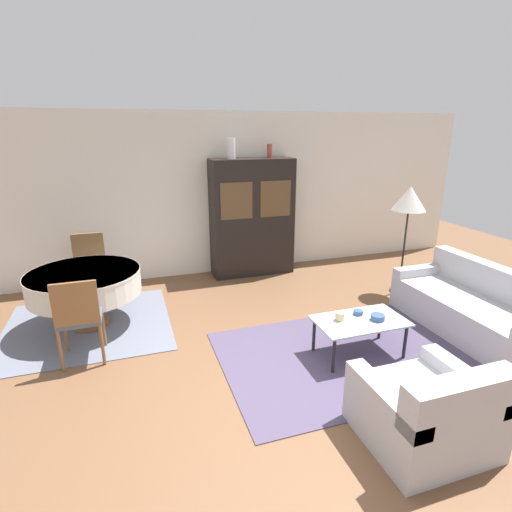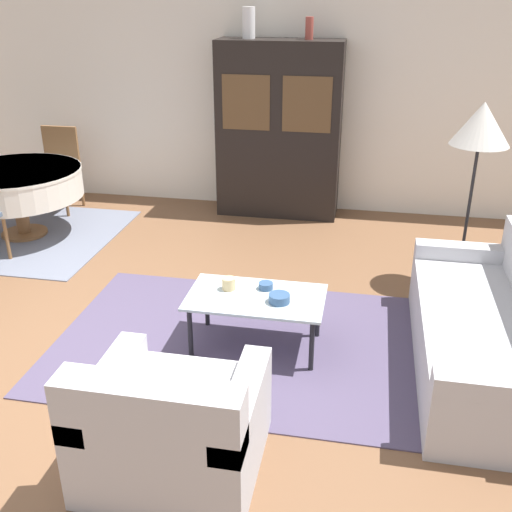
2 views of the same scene
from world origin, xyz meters
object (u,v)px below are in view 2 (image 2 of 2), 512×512
at_px(bowl_small, 266,286).
at_px(armchair, 172,427).
at_px(coffee_table, 256,301).
at_px(bowl, 279,298).
at_px(floor_lamp, 481,129).
at_px(display_cabinet, 279,131).
at_px(vase_tall, 249,23).
at_px(couch, 492,334).
at_px(vase_short, 309,28).
at_px(dining_chair_far, 58,163).
at_px(cup, 229,284).
at_px(dining_table, 16,183).

bearing_deg(bowl_small, armchair, -100.25).
height_order(armchair, coffee_table, armchair).
bearing_deg(bowl, floor_lamp, 45.33).
bearing_deg(floor_lamp, display_cabinet, 140.88).
distance_m(bowl, vase_tall, 3.53).
height_order(couch, coffee_table, couch).
relative_size(vase_tall, vase_short, 1.42).
xyz_separation_m(dining_chair_far, cup, (2.68, -2.53, -0.09)).
relative_size(coffee_table, dining_table, 0.73).
xyz_separation_m(coffee_table, vase_short, (0.01, 2.94, 1.69)).
bearing_deg(vase_short, vase_tall, -180.00).
xyz_separation_m(armchair, bowl, (0.39, 1.26, 0.17)).
bearing_deg(couch, bowl_small, 86.03).
xyz_separation_m(bowl, vase_short, (-0.17, 3.00, 1.61)).
xyz_separation_m(dining_chair_far, floor_lamp, (4.51, -1.21, 0.85)).
distance_m(dining_table, vase_short, 3.49).
xyz_separation_m(display_cabinet, bowl_small, (0.35, -2.82, -0.53)).
distance_m(couch, vase_tall, 4.15).
distance_m(floor_lamp, bowl, 2.25).
height_order(dining_table, vase_short, vase_short).
xyz_separation_m(couch, cup, (-1.87, 0.05, 0.18)).
bearing_deg(vase_tall, display_cabinet, -0.15).
height_order(display_cabinet, vase_short, vase_short).
bearing_deg(cup, couch, -1.64).
distance_m(coffee_table, dining_table, 3.37).
distance_m(armchair, display_cabinet, 4.31).
height_order(coffee_table, dining_table, dining_table).
relative_size(dining_chair_far, floor_lamp, 0.59).
bearing_deg(dining_chair_far, dining_table, 90.00).
relative_size(coffee_table, dining_chair_far, 1.03).
bearing_deg(bowl_small, cup, -167.87).
height_order(display_cabinet, dining_chair_far, display_cabinet).
bearing_deg(coffee_table, bowl, -17.87).
xyz_separation_m(display_cabinet, vase_tall, (-0.35, 0.00, 1.14)).
height_order(coffee_table, floor_lamp, floor_lamp).
relative_size(couch, bowl_small, 18.92).
bearing_deg(dining_table, coffee_table, -30.45).
relative_size(couch, vase_tall, 6.28).
relative_size(couch, vase_short, 8.89).
bearing_deg(couch, dining_table, 69.66).
bearing_deg(dining_chair_far, bowl, 139.13).
relative_size(dining_table, vase_short, 6.03).
relative_size(display_cabinet, cup, 19.85).
height_order(display_cabinet, bowl_small, display_cabinet).
relative_size(couch, display_cabinet, 1.02).
bearing_deg(cup, display_cabinet, 91.61).
xyz_separation_m(couch, dining_table, (-4.55, 1.69, 0.29)).
bearing_deg(display_cabinet, bowl_small, -82.93).
height_order(couch, display_cabinet, display_cabinet).
height_order(dining_table, bowl, dining_table).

